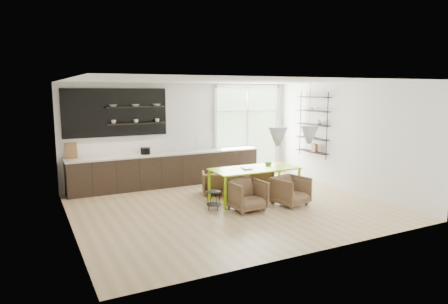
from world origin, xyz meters
TOP-DOWN VIEW (x-y plane):
  - room at (0.58, 1.10)m, footprint 7.02×6.01m
  - kitchen_run at (-0.69, 2.69)m, footprint 5.54×0.69m
  - right_shelving at (3.36, 1.17)m, footprint 0.26×1.22m
  - dining_table at (0.83, 0.29)m, footprint 2.18×0.99m
  - armchair_back_left at (0.17, 1.21)m, footprint 0.83×0.84m
  - armchair_back_right at (1.39, 1.01)m, footprint 0.85×0.86m
  - armchair_front_left at (0.20, -0.41)m, footprint 0.77×0.79m
  - armchair_front_right at (1.33, -0.52)m, footprint 0.89×0.90m
  - wire_stool at (-0.45, -0.02)m, footprint 0.33×0.33m
  - table_book at (0.51, 0.35)m, footprint 0.28×0.35m
  - table_bowl at (1.36, 0.49)m, footprint 0.22×0.22m

SIDE VIEW (x-z plane):
  - wire_stool at x=-0.45m, z-range 0.06..0.48m
  - armchair_back_left at x=0.17m, z-range 0.00..0.60m
  - armchair_back_right at x=1.39m, z-range 0.00..0.64m
  - armchair_front_right at x=1.33m, z-range 0.00..0.68m
  - armchair_front_left at x=0.20m, z-range 0.00..0.69m
  - kitchen_run at x=-0.69m, z-range -0.78..1.97m
  - dining_table at x=0.83m, z-range 0.34..1.13m
  - table_book at x=0.51m, z-range 0.79..0.82m
  - table_bowl at x=1.36m, z-range 0.79..0.85m
  - room at x=0.58m, z-range 0.00..2.92m
  - right_shelving at x=3.36m, z-range 0.70..2.60m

